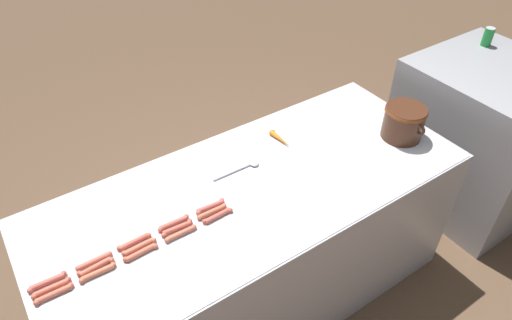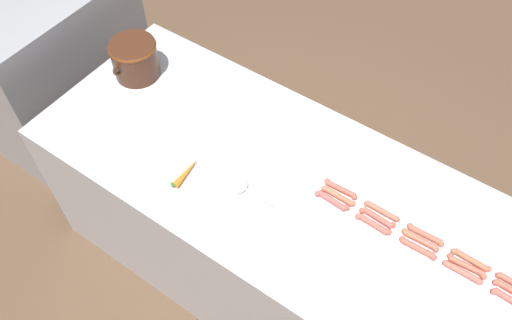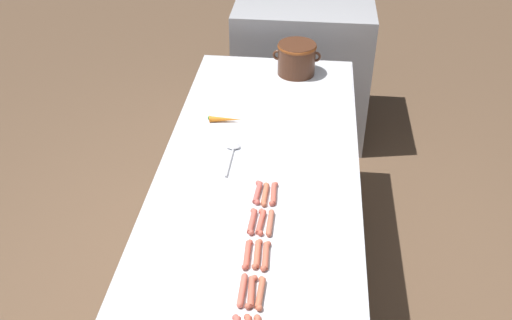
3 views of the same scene
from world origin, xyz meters
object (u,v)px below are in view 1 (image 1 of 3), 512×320
object	(u,v)px
hot_dog_6	(96,267)
bean_pot	(404,121)
hot_dog_9	(212,212)
hot_dog_10	(54,294)
hot_dog_3	(173,223)
hot_dog_11	(98,273)
hot_dog_0	(47,282)
soda_can	(488,37)
back_cabinet	(479,138)
hot_dog_8	(177,228)
hot_dog_1	(94,261)
hot_dog_7	(139,247)
hot_dog_13	(181,234)
hot_dog_12	(141,253)
hot_dog_14	(218,216)
serving_spoon	(246,166)
hot_dog_2	(134,242)
hot_dog_4	(210,206)
carrot	(280,139)
hot_dog_5	(51,288)

from	to	relation	value
hot_dog_6	bean_pot	xyz separation A→B (m)	(0.07, 1.73, 0.09)
hot_dog_9	hot_dog_10	size ratio (longest dim) A/B	1.00
hot_dog_3	hot_dog_11	bearing A→B (deg)	-79.26
hot_dog_0	soda_can	bearing A→B (deg)	93.04
back_cabinet	hot_dog_3	bearing A→B (deg)	-93.34
hot_dog_3	hot_dog_8	world-z (taller)	same
hot_dog_11	bean_pot	bearing A→B (deg)	88.62
hot_dog_1	hot_dog_6	distance (m)	0.03
hot_dog_7	hot_dog_13	size ratio (longest dim) A/B	1.00
hot_dog_8	hot_dog_12	size ratio (longest dim) A/B	1.00
bean_pot	hot_dog_14	bearing A→B (deg)	-91.96
hot_dog_1	hot_dog_7	bearing A→B (deg)	79.43
serving_spoon	hot_dog_9	bearing A→B (deg)	-58.93
hot_dog_2	hot_dog_4	distance (m)	0.38
bean_pot	hot_dog_11	bearing A→B (deg)	-91.38
back_cabinet	serving_spoon	distance (m)	1.82
hot_dog_1	hot_dog_8	bearing A→B (deg)	85.30
bean_pot	soda_can	world-z (taller)	soda_can
hot_dog_8	hot_dog_13	distance (m)	0.04
hot_dog_12	bean_pot	xyz separation A→B (m)	(0.04, 1.55, 0.09)
hot_dog_13	hot_dog_14	world-z (taller)	same
hot_dog_14	bean_pot	xyz separation A→B (m)	(0.04, 1.17, 0.09)
hot_dog_6	soda_can	bearing A→B (deg)	93.98
hot_dog_9	hot_dog_11	distance (m)	0.56
hot_dog_2	hot_dog_12	xyz separation A→B (m)	(0.07, -0.00, 0.00)
hot_dog_2	hot_dog_14	size ratio (longest dim) A/B	1.00
hot_dog_0	hot_dog_13	world-z (taller)	same
hot_dog_1	carrot	size ratio (longest dim) A/B	0.86
hot_dog_3	hot_dog_6	bearing A→B (deg)	-84.14
hot_dog_7	hot_dog_14	xyz separation A→B (m)	(0.03, 0.37, 0.00)
hot_dog_2	carrot	bearing A→B (deg)	103.59
serving_spoon	carrot	world-z (taller)	carrot
hot_dog_0	serving_spoon	distance (m)	1.06
hot_dog_13	hot_dog_5	bearing A→B (deg)	-93.58
hot_dog_7	hot_dog_8	bearing A→B (deg)	91.39
hot_dog_2	hot_dog_13	bearing A→B (deg)	69.31
bean_pot	hot_dog_9	bearing A→B (deg)	-93.72
hot_dog_2	hot_dog_5	distance (m)	0.36
hot_dog_0	hot_dog_8	bearing A→B (deg)	86.47
hot_dog_7	serving_spoon	distance (m)	0.70
hot_dog_5	hot_dog_14	world-z (taller)	same
hot_dog_12	hot_dog_0	bearing A→B (deg)	-101.07
hot_dog_3	hot_dog_6	distance (m)	0.37
hot_dog_6	hot_dog_12	size ratio (longest dim) A/B	1.00
hot_dog_3	soda_can	size ratio (longest dim) A/B	1.25
back_cabinet	hot_dog_4	xyz separation A→B (m)	(-0.13, -2.06, 0.39)
back_cabinet	hot_dog_0	xyz separation A→B (m)	(-0.13, -2.80, 0.39)
carrot	hot_dog_5	bearing A→B (deg)	-78.51
back_cabinet	hot_dog_14	bearing A→B (deg)	-91.62
hot_dog_11	soda_can	bearing A→B (deg)	94.64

